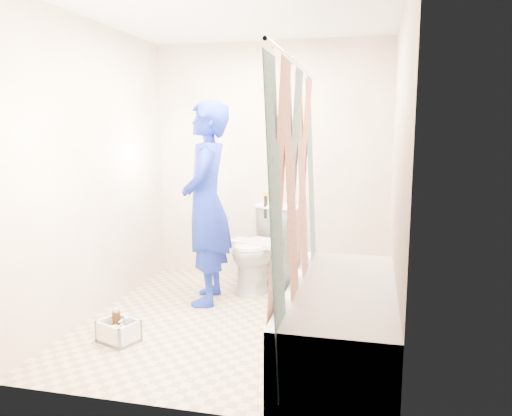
% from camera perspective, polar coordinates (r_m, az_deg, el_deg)
% --- Properties ---
extents(floor, '(2.60, 2.60, 0.00)m').
position_cam_1_polar(floor, '(4.13, -2.14, -12.87)').
color(floor, tan).
rests_on(floor, ground).
extents(ceiling, '(2.40, 2.60, 0.02)m').
position_cam_1_polar(ceiling, '(3.93, -2.36, 21.68)').
color(ceiling, silver).
rests_on(ceiling, wall_back).
extents(wall_back, '(2.40, 0.02, 2.40)m').
position_cam_1_polar(wall_back, '(5.11, 1.67, 5.21)').
color(wall_back, beige).
rests_on(wall_back, ground).
extents(wall_front, '(2.40, 0.02, 2.40)m').
position_cam_1_polar(wall_front, '(2.62, -9.84, 1.46)').
color(wall_front, beige).
rests_on(wall_front, ground).
extents(wall_left, '(0.02, 2.60, 2.40)m').
position_cam_1_polar(wall_left, '(4.32, -17.80, 4.09)').
color(wall_left, beige).
rests_on(wall_left, ground).
extents(wall_right, '(0.02, 2.60, 2.40)m').
position_cam_1_polar(wall_right, '(3.71, 15.95, 3.43)').
color(wall_right, beige).
rests_on(wall_right, ground).
extents(bathtub, '(0.70, 1.75, 0.50)m').
position_cam_1_polar(bathtub, '(3.51, 9.73, -12.35)').
color(bathtub, white).
rests_on(bathtub, ground).
extents(curtain_rod, '(0.02, 1.90, 0.02)m').
position_cam_1_polar(curtain_rod, '(3.33, 4.63, 16.08)').
color(curtain_rod, silver).
rests_on(curtain_rod, wall_back).
extents(shower_curtain, '(0.06, 1.75, 1.80)m').
position_cam_1_polar(shower_curtain, '(3.35, 4.43, 0.07)').
color(shower_curtain, white).
rests_on(shower_curtain, curtain_rod).
extents(toilet, '(0.68, 0.89, 0.80)m').
position_cam_1_polar(toilet, '(4.84, 0.68, -4.57)').
color(toilet, silver).
rests_on(toilet, ground).
extents(tank_lid, '(0.53, 0.36, 0.04)m').
position_cam_1_polar(tank_lid, '(4.72, -0.13, -4.06)').
color(tank_lid, white).
rests_on(tank_lid, toilet).
extents(tank_internals, '(0.19, 0.09, 0.26)m').
position_cam_1_polar(tank_internals, '(4.97, 1.51, 0.36)').
color(tank_internals, black).
rests_on(tank_internals, toilet).
extents(plumber, '(0.54, 0.72, 1.78)m').
position_cam_1_polar(plumber, '(4.40, -5.69, 0.50)').
color(plumber, '#1016A9').
rests_on(plumber, ground).
extents(cleaning_caddy, '(0.33, 0.30, 0.20)m').
position_cam_1_polar(cleaning_caddy, '(3.87, -15.35, -13.53)').
color(cleaning_caddy, silver).
rests_on(cleaning_caddy, ground).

